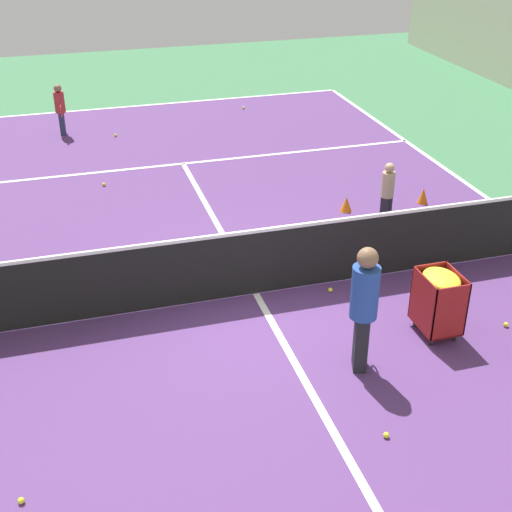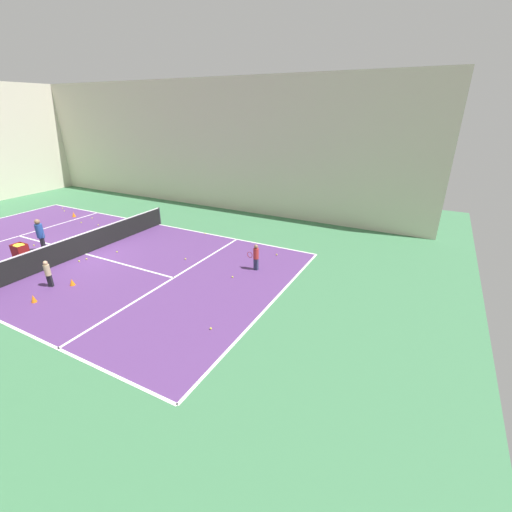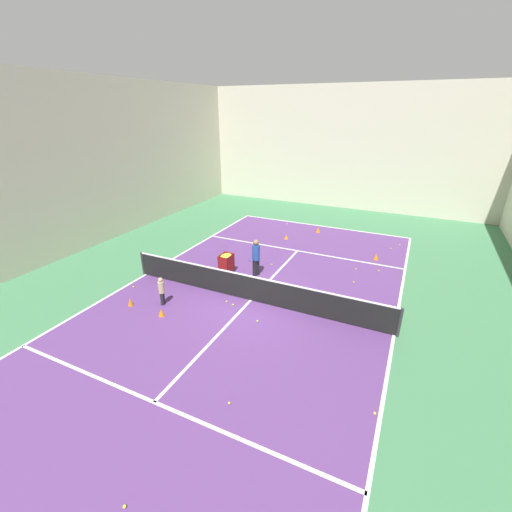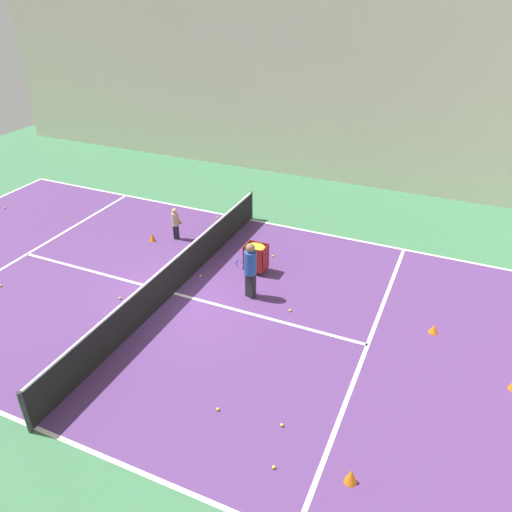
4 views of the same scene
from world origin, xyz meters
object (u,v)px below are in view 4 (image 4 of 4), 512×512
coach_at_net (250,267)px  training_cone_0 (178,219)px  ball_cart (256,253)px  training_cone_1 (152,237)px  tennis_net (172,277)px  child_midcourt (175,222)px

coach_at_net → training_cone_0: coach_at_net is taller
ball_cart → training_cone_0: (-1.91, -3.93, -0.50)m
coach_at_net → training_cone_1: bearing=-2.1°
tennis_net → child_midcourt: (-2.88, -1.69, 0.10)m
coach_at_net → training_cone_1: size_ratio=6.17×
child_midcourt → ball_cart: 3.45m
training_cone_0 → coach_at_net: bearing=53.6°
tennis_net → training_cone_1: 3.39m
tennis_net → training_cone_0: 4.57m
tennis_net → ball_cart: tennis_net is taller
child_midcourt → training_cone_1: (0.47, -0.66, -0.51)m
training_cone_0 → training_cone_1: size_ratio=1.08×
ball_cart → training_cone_0: size_ratio=3.15×
coach_at_net → training_cone_0: size_ratio=5.73×
child_midcourt → training_cone_0: (-1.06, -0.59, -0.50)m
child_midcourt → ball_cart: size_ratio=1.21×
coach_at_net → training_cone_0: (-3.19, -4.33, -0.82)m
tennis_net → ball_cart: (-2.03, 1.66, 0.10)m
child_midcourt → tennis_net: bearing=-81.1°
child_midcourt → training_cone_1: size_ratio=4.11×
tennis_net → coach_at_net: 2.23m
ball_cart → tennis_net: bearing=-39.3°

